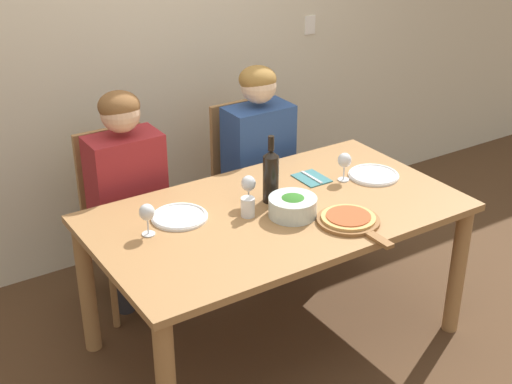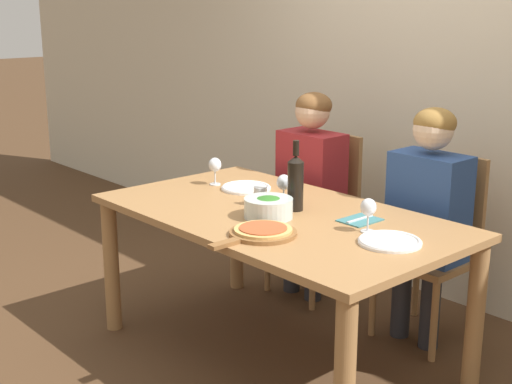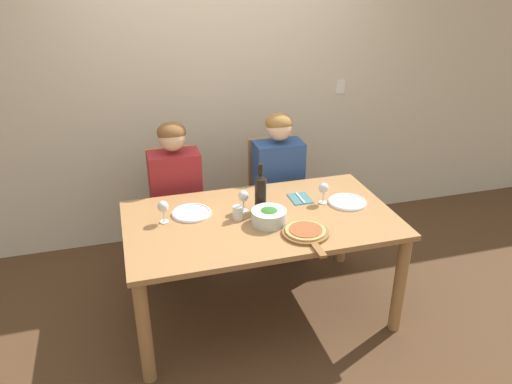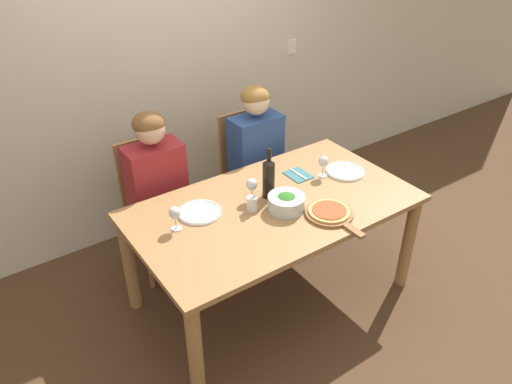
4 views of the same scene
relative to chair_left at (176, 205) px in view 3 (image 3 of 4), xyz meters
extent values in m
plane|color=#4C331E|center=(0.46, -0.81, -0.51)|extent=(40.00, 40.00, 0.00)
cube|color=beige|center=(0.46, 0.46, 0.84)|extent=(10.00, 0.05, 2.70)
cube|color=white|center=(1.56, 0.43, 0.74)|extent=(0.08, 0.01, 0.12)
cube|color=#9E7042|center=(0.46, -0.81, 0.22)|extent=(1.76, 0.99, 0.04)
cylinder|color=#9E7042|center=(-0.36, -1.24, -0.15)|extent=(0.08, 0.08, 0.71)
cylinder|color=#9E7042|center=(1.28, -1.24, -0.15)|extent=(0.08, 0.08, 0.71)
cylinder|color=#9E7042|center=(-0.36, -0.37, -0.15)|extent=(0.08, 0.08, 0.71)
cylinder|color=#9E7042|center=(1.28, -0.37, -0.15)|extent=(0.08, 0.08, 0.71)
cube|color=#9E7042|center=(0.00, -0.08, -0.08)|extent=(0.42, 0.42, 0.04)
cube|color=#9E7042|center=(0.00, 0.12, 0.20)|extent=(0.38, 0.03, 0.51)
cylinder|color=#9E7042|center=(-0.19, -0.27, -0.30)|extent=(0.04, 0.04, 0.41)
cylinder|color=#9E7042|center=(0.19, -0.27, -0.30)|extent=(0.04, 0.04, 0.41)
cylinder|color=#9E7042|center=(-0.19, 0.11, -0.30)|extent=(0.04, 0.04, 0.41)
cylinder|color=#9E7042|center=(0.19, 0.11, -0.30)|extent=(0.04, 0.04, 0.41)
cube|color=#9E7042|center=(0.82, -0.08, -0.08)|extent=(0.42, 0.42, 0.04)
cube|color=#9E7042|center=(0.82, 0.12, 0.20)|extent=(0.38, 0.03, 0.51)
cylinder|color=#9E7042|center=(0.63, -0.27, -0.30)|extent=(0.04, 0.04, 0.41)
cylinder|color=#9E7042|center=(1.01, -0.27, -0.30)|extent=(0.04, 0.04, 0.41)
cylinder|color=#9E7042|center=(0.63, 0.11, -0.30)|extent=(0.04, 0.04, 0.41)
cylinder|color=#9E7042|center=(1.01, 0.11, -0.30)|extent=(0.04, 0.04, 0.41)
cylinder|color=#28282D|center=(-0.09, -0.16, -0.28)|extent=(0.10, 0.10, 0.45)
cylinder|color=#28282D|center=(0.09, -0.16, -0.28)|extent=(0.10, 0.10, 0.45)
cube|color=maroon|center=(0.00, -0.10, 0.21)|extent=(0.38, 0.22, 0.54)
cylinder|color=maroon|center=(-0.20, -0.34, 0.06)|extent=(0.07, 0.31, 0.14)
cylinder|color=maroon|center=(0.20, -0.34, 0.06)|extent=(0.07, 0.31, 0.14)
sphere|color=#DBAD89|center=(0.00, -0.10, 0.60)|extent=(0.20, 0.20, 0.20)
ellipsoid|color=brown|center=(0.00, -0.09, 0.64)|extent=(0.21, 0.21, 0.15)
cylinder|color=#28282D|center=(0.73, -0.16, -0.28)|extent=(0.10, 0.10, 0.45)
cylinder|color=#28282D|center=(0.91, -0.16, -0.28)|extent=(0.10, 0.10, 0.45)
cube|color=navy|center=(0.82, -0.10, 0.21)|extent=(0.38, 0.22, 0.54)
cylinder|color=navy|center=(0.62, -0.34, 0.06)|extent=(0.07, 0.31, 0.14)
cylinder|color=navy|center=(1.02, -0.34, 0.06)|extent=(0.07, 0.31, 0.14)
sphere|color=beige|center=(0.82, -0.10, 0.60)|extent=(0.20, 0.20, 0.20)
ellipsoid|color=olive|center=(0.82, -0.09, 0.64)|extent=(0.21, 0.21, 0.15)
cylinder|color=black|center=(0.49, -0.72, 0.36)|extent=(0.08, 0.08, 0.24)
cone|color=black|center=(0.49, -0.72, 0.49)|extent=(0.08, 0.08, 0.03)
cylinder|color=black|center=(0.49, -0.72, 0.54)|extent=(0.03, 0.03, 0.07)
cylinder|color=silver|center=(0.49, -0.89, 0.29)|extent=(0.23, 0.23, 0.09)
ellipsoid|color=#2D6B23|center=(0.49, -0.89, 0.29)|extent=(0.19, 0.19, 0.10)
cylinder|color=white|center=(0.03, -0.63, 0.25)|extent=(0.26, 0.26, 0.01)
torus|color=white|center=(0.03, -0.63, 0.25)|extent=(0.26, 0.26, 0.02)
cylinder|color=white|center=(1.10, -0.77, 0.25)|extent=(0.26, 0.26, 0.01)
torus|color=white|center=(1.10, -0.77, 0.25)|extent=(0.26, 0.26, 0.02)
cylinder|color=brown|center=(0.67, -1.09, 0.25)|extent=(0.29, 0.29, 0.02)
cube|color=brown|center=(0.67, -1.30, 0.25)|extent=(0.04, 0.14, 0.02)
cylinder|color=tan|center=(0.67, -1.09, 0.27)|extent=(0.25, 0.25, 0.01)
cylinder|color=#AD4C28|center=(0.67, -1.09, 0.27)|extent=(0.21, 0.21, 0.01)
cylinder|color=silver|center=(-0.15, -0.70, 0.25)|extent=(0.06, 0.06, 0.01)
cylinder|color=silver|center=(-0.15, -0.70, 0.29)|extent=(0.01, 0.01, 0.07)
ellipsoid|color=silver|center=(-0.15, -0.70, 0.35)|extent=(0.07, 0.07, 0.08)
ellipsoid|color=maroon|center=(-0.15, -0.70, 0.34)|extent=(0.06, 0.06, 0.03)
cylinder|color=silver|center=(0.94, -0.72, 0.25)|extent=(0.06, 0.06, 0.01)
cylinder|color=silver|center=(0.94, -0.72, 0.29)|extent=(0.01, 0.01, 0.07)
ellipsoid|color=silver|center=(0.94, -0.72, 0.35)|extent=(0.07, 0.07, 0.08)
ellipsoid|color=maroon|center=(0.94, -0.72, 0.34)|extent=(0.06, 0.06, 0.03)
cylinder|color=silver|center=(0.38, -0.69, 0.25)|extent=(0.06, 0.06, 0.01)
cylinder|color=silver|center=(0.38, -0.69, 0.29)|extent=(0.01, 0.01, 0.07)
ellipsoid|color=silver|center=(0.38, -0.69, 0.35)|extent=(0.07, 0.07, 0.08)
ellipsoid|color=maroon|center=(0.38, -0.69, 0.34)|extent=(0.06, 0.06, 0.03)
cylinder|color=silver|center=(0.31, -0.78, 0.29)|extent=(0.07, 0.07, 0.09)
cube|color=#387075|center=(0.81, -0.62, 0.25)|extent=(0.14, 0.18, 0.01)
cube|color=silver|center=(0.81, -0.62, 0.25)|extent=(0.01, 0.17, 0.01)
camera|label=1|loc=(-1.24, -3.27, 1.80)|focal=50.00mm
camera|label=2|loc=(2.81, -3.04, 1.20)|focal=50.00mm
camera|label=3|loc=(-0.36, -3.56, 1.80)|focal=35.00mm
camera|label=4|loc=(-1.09, -2.85, 1.95)|focal=35.00mm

